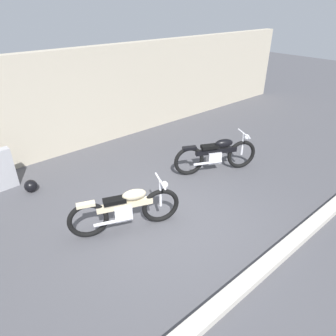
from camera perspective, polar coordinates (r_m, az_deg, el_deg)
ground_plane at (r=5.83m, az=0.87°, el=-10.32°), size 40.00×40.00×0.00m
building_wall at (r=8.52m, az=-18.68°, el=11.44°), size 18.00×0.30×2.65m
curb_strip at (r=4.97m, az=15.32°, el=-19.38°), size 18.00×0.24×0.12m
helmet at (r=7.28m, az=-24.39°, el=-3.09°), size 0.27×0.27×0.27m
motorcycle_cream at (r=5.50m, az=-7.84°, el=-7.62°), size 1.92×0.93×0.91m
motorcycle_black at (r=7.36m, az=9.13°, el=2.54°), size 1.92×1.05×0.94m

